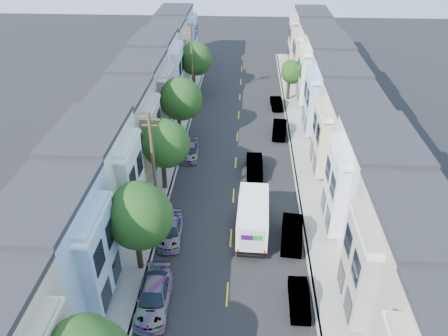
# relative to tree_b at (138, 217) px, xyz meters

# --- Properties ---
(ground) EXTENTS (160.00, 160.00, 0.00)m
(ground) POSITION_rel_tree_b_xyz_m (6.30, 3.79, -4.90)
(ground) COLOR black
(ground) RESTS_ON ground
(road_slab) EXTENTS (12.00, 70.00, 0.02)m
(road_slab) POSITION_rel_tree_b_xyz_m (6.30, 18.79, -4.89)
(road_slab) COLOR black
(road_slab) RESTS_ON ground
(curb_left) EXTENTS (0.30, 70.00, 0.15)m
(curb_left) POSITION_rel_tree_b_xyz_m (0.25, 18.79, -4.83)
(curb_left) COLOR gray
(curb_left) RESTS_ON ground
(curb_right) EXTENTS (0.30, 70.00, 0.15)m
(curb_right) POSITION_rel_tree_b_xyz_m (12.35, 18.79, -4.83)
(curb_right) COLOR gray
(curb_right) RESTS_ON ground
(sidewalk_left) EXTENTS (2.60, 70.00, 0.15)m
(sidewalk_left) POSITION_rel_tree_b_xyz_m (-1.05, 18.79, -4.83)
(sidewalk_left) COLOR gray
(sidewalk_left) RESTS_ON ground
(sidewalk_right) EXTENTS (2.60, 70.00, 0.15)m
(sidewalk_right) POSITION_rel_tree_b_xyz_m (13.65, 18.79, -4.83)
(sidewalk_right) COLOR gray
(sidewalk_right) RESTS_ON ground
(centerline) EXTENTS (0.12, 70.00, 0.01)m
(centerline) POSITION_rel_tree_b_xyz_m (6.30, 18.79, -4.90)
(centerline) COLOR gold
(centerline) RESTS_ON ground
(townhouse_row_left) EXTENTS (5.00, 70.00, 8.50)m
(townhouse_row_left) POSITION_rel_tree_b_xyz_m (-4.85, 18.79, -4.90)
(townhouse_row_left) COLOR #C3BA94
(townhouse_row_left) RESTS_ON ground
(townhouse_row_right) EXTENTS (5.00, 70.00, 8.50)m
(townhouse_row_right) POSITION_rel_tree_b_xyz_m (17.45, 18.79, -4.90)
(townhouse_row_right) COLOR #C3BA94
(townhouse_row_right) RESTS_ON ground
(tree_b) EXTENTS (4.70, 4.70, 7.27)m
(tree_b) POSITION_rel_tree_b_xyz_m (0.00, 0.00, 0.00)
(tree_b) COLOR black
(tree_b) RESTS_ON ground
(tree_c) EXTENTS (4.40, 4.40, 7.04)m
(tree_c) POSITION_rel_tree_b_xyz_m (-0.00, 10.68, -0.08)
(tree_c) COLOR black
(tree_c) RESTS_ON ground
(tree_d) EXTENTS (4.70, 4.70, 7.34)m
(tree_d) POSITION_rel_tree_b_xyz_m (-0.00, 20.74, 0.06)
(tree_d) COLOR black
(tree_d) RESTS_ON ground
(tree_e) EXTENTS (4.57, 4.57, 7.17)m
(tree_e) POSITION_rel_tree_b_xyz_m (-0.00, 35.28, -0.04)
(tree_e) COLOR black
(tree_e) RESTS_ON ground
(tree_far_r) EXTENTS (3.10, 3.10, 5.52)m
(tree_far_r) POSITION_rel_tree_b_xyz_m (13.20, 33.18, -0.98)
(tree_far_r) COLOR black
(tree_far_r) RESTS_ON ground
(utility_pole_near) EXTENTS (1.60, 0.26, 10.00)m
(utility_pole_near) POSITION_rel_tree_b_xyz_m (0.00, 5.79, 0.25)
(utility_pole_near) COLOR #42301E
(utility_pole_near) RESTS_ON ground
(utility_pole_far) EXTENTS (1.60, 0.26, 10.00)m
(utility_pole_far) POSITION_rel_tree_b_xyz_m (0.00, 31.79, 0.25)
(utility_pole_far) COLOR #42301E
(utility_pole_far) RESTS_ON ground
(fedex_truck) EXTENTS (2.46, 6.38, 3.06)m
(fedex_truck) POSITION_rel_tree_b_xyz_m (8.05, 4.52, -3.19)
(fedex_truck) COLOR white
(fedex_truck) RESTS_ON ground
(lead_sedan) EXTENTS (1.68, 4.52, 1.49)m
(lead_sedan) POSITION_rel_tree_b_xyz_m (8.25, 14.03, -4.15)
(lead_sedan) COLOR black
(lead_sedan) RESTS_ON ground
(parked_left_b) EXTENTS (2.31, 5.20, 1.54)m
(parked_left_b) POSITION_rel_tree_b_xyz_m (1.40, -3.44, -4.13)
(parked_left_b) COLOR black
(parked_left_b) RESTS_ON ground
(parked_left_c) EXTENTS (2.07, 4.49, 1.32)m
(parked_left_c) POSITION_rel_tree_b_xyz_m (1.40, 3.59, -4.24)
(parked_left_c) COLOR #909599
(parked_left_c) RESTS_ON ground
(parked_left_d) EXTENTS (1.95, 4.21, 1.24)m
(parked_left_d) POSITION_rel_tree_b_xyz_m (1.40, 16.87, -4.28)
(parked_left_d) COLOR #520E22
(parked_left_d) RESTS_ON ground
(parked_right_a) EXTENTS (1.35, 3.75, 1.25)m
(parked_right_a) POSITION_rel_tree_b_xyz_m (11.20, -2.92, -4.28)
(parked_right_a) COLOR #4D5255
(parked_right_a) RESTS_ON ground
(parked_right_b) EXTENTS (2.06, 4.74, 1.53)m
(parked_right_b) POSITION_rel_tree_b_xyz_m (11.20, 3.69, -4.13)
(parked_right_b) COLOR silver
(parked_right_b) RESTS_ON ground
(parked_right_c) EXTENTS (1.92, 4.57, 1.49)m
(parked_right_c) POSITION_rel_tree_b_xyz_m (11.20, 22.47, -4.16)
(parked_right_c) COLOR black
(parked_right_c) RESTS_ON ground
(parked_right_d) EXTENTS (1.59, 3.87, 1.26)m
(parked_right_d) POSITION_rel_tree_b_xyz_m (11.20, 30.36, -4.27)
(parked_right_d) COLOR black
(parked_right_d) RESTS_ON ground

